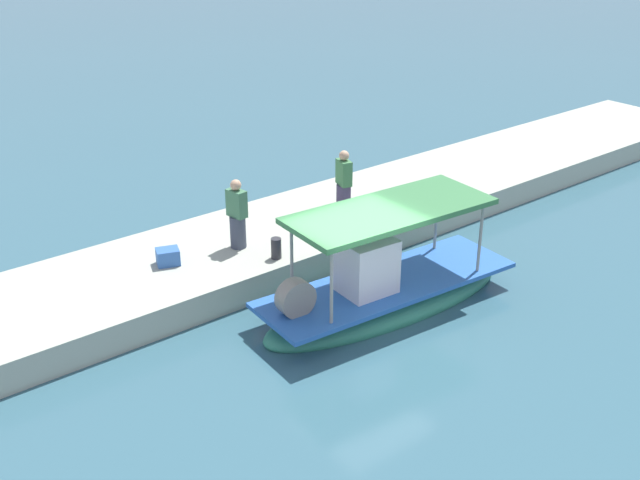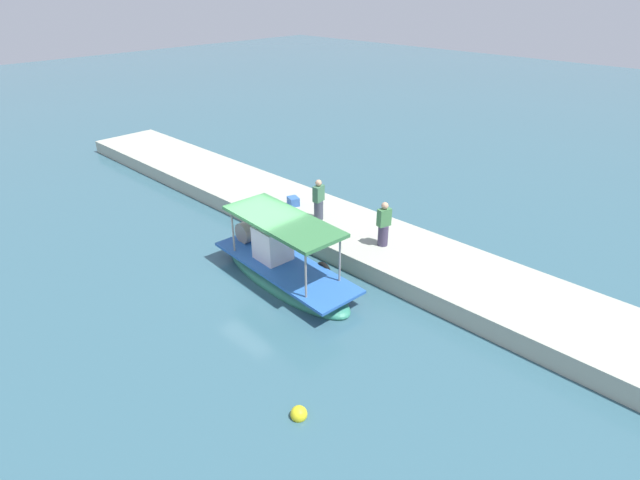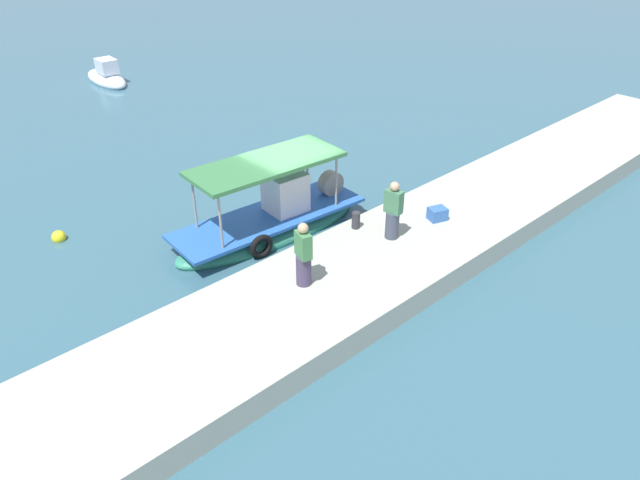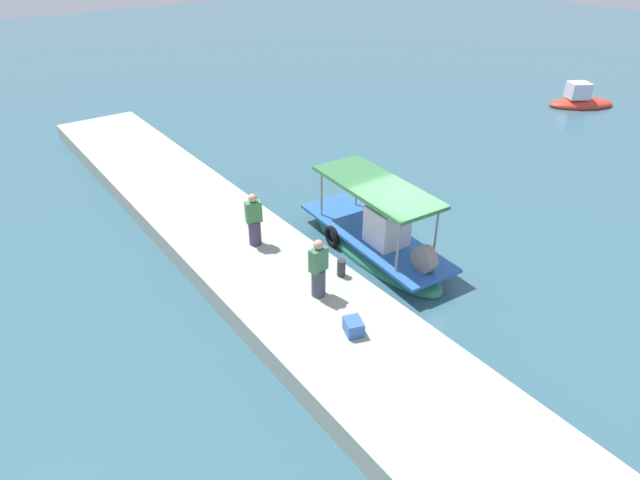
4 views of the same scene
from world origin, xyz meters
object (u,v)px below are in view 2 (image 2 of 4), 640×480
fisherman_near_bollard (319,201)px  mooring_bollard (306,224)px  fisherman_by_crate (384,226)px  marker_buoy (299,414)px  cargo_crate (293,201)px  main_fishing_boat (283,269)px

fisherman_near_bollard → mooring_bollard: fisherman_near_bollard is taller
fisherman_near_bollard → fisherman_by_crate: (-3.27, -0.02, 0.00)m
marker_buoy → cargo_crate: bearing=-42.7°
main_fishing_boat → fisherman_near_bollard: (1.54, -3.39, 1.05)m
fisherman_by_crate → cargo_crate: (5.02, -0.21, -0.59)m
cargo_crate → mooring_bollard: bearing=148.6°
cargo_crate → fisherman_near_bollard: bearing=172.5°
mooring_bollard → marker_buoy: mooring_bollard is taller
fisherman_near_bollard → marker_buoy: (-6.49, 7.38, -1.37)m
fisherman_near_bollard → marker_buoy: fisherman_near_bollard is taller
cargo_crate → main_fishing_boat: bearing=132.3°
fisherman_by_crate → marker_buoy: (-3.22, 7.40, -1.37)m
marker_buoy → fisherman_by_crate: bearing=-66.5°
main_fishing_boat → fisherman_by_crate: (-1.73, -3.41, 1.05)m
marker_buoy → main_fishing_boat: bearing=-38.9°
fisherman_by_crate → cargo_crate: size_ratio=3.38×
mooring_bollard → marker_buoy: 8.86m
fisherman_near_bollard → marker_buoy: 9.92m
fisherman_near_bollard → fisherman_by_crate: size_ratio=1.00×
fisherman_near_bollard → mooring_bollard: 1.22m
fisherman_near_bollard → fisherman_by_crate: 3.27m
fisherman_near_bollard → fisherman_by_crate: fisherman_by_crate is taller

